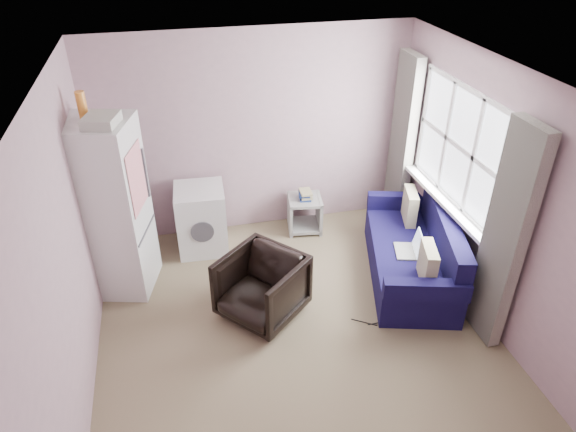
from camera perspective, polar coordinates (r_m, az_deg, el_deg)
The scene contains 8 objects.
room at distance 4.42m, azimuth 1.42°, elevation -1.21°, with size 3.84×4.24×2.54m.
armchair at distance 5.17m, azimuth -2.96°, elevation -7.61°, with size 0.73×0.69×0.76m, color black.
fridge at distance 5.53m, azimuth -19.08°, elevation 0.81°, with size 0.81×0.80×2.17m.
washing_machine at distance 6.19m, azimuth -9.60°, elevation -0.20°, with size 0.60×0.61×0.81m.
side_table at distance 6.54m, azimuth 1.87°, elevation 0.53°, with size 0.47×0.47×0.56m.
sofa at distance 5.88m, azimuth 13.98°, elevation -4.10°, with size 1.30×1.98×0.81m.
window_dressing at distance 5.67m, azimuth 17.08°, elevation 3.60°, with size 0.17×2.62×2.18m.
floor_cables at distance 5.37m, azimuth 9.35°, elevation -11.58°, with size 0.41×0.16×0.01m.
Camera 1 is at (-0.95, -3.56, 3.66)m, focal length 32.00 mm.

